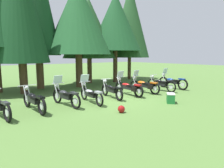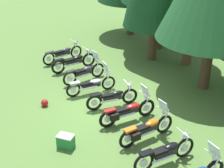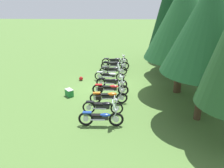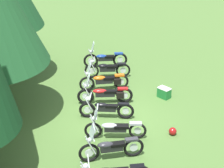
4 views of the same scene
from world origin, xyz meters
TOP-DOWN VIEW (x-y plane):
  - ground_plane at (0.00, 0.00)m, footprint 80.00×80.00m
  - motorcycle_2 at (-2.58, 0.21)m, footprint 0.62×2.23m
  - motorcycle_3 at (-1.36, -0.05)m, footprint 0.60×2.27m
  - motorcycle_4 at (0.10, 0.13)m, footprint 0.65×2.19m
  - motorcycle_5 at (1.31, 0.04)m, footprint 0.68×2.39m
  - motorcycle_6 at (2.62, -0.03)m, footprint 0.64×2.29m
  - motorcycle_7 at (3.96, -0.26)m, footprint 0.62×2.27m
  - motorcycle_8 at (5.26, -0.26)m, footprint 0.65×2.30m
  - picnic_cooler at (1.58, -2.58)m, footprint 0.65×0.62m
  - dropped_helmet at (-1.35, -2.23)m, footprint 0.30×0.30m

SIDE VIEW (x-z plane):
  - ground_plane at x=0.00m, z-range 0.00..0.00m
  - dropped_helmet at x=-1.35m, z-range 0.00..0.30m
  - picnic_cooler at x=1.58m, z-range 0.00..0.47m
  - motorcycle_4 at x=0.10m, z-range -0.07..0.92m
  - motorcycle_3 at x=-1.36m, z-range -0.22..1.11m
  - motorcycle_5 at x=1.31m, z-range -0.22..1.14m
  - motorcycle_7 at x=3.96m, z-range -0.04..0.97m
  - motorcycle_2 at x=-2.58m, z-range -0.21..1.15m
  - motorcycle_6 at x=2.62m, z-range -0.21..1.15m
  - motorcycle_8 at x=5.26m, z-range -0.22..1.17m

